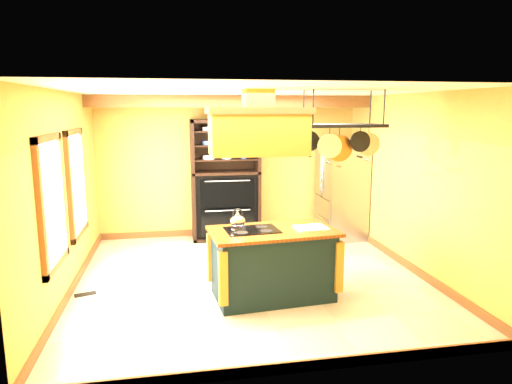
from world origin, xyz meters
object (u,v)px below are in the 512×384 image
object	(u,v)px
refrigerator	(341,193)
hutch	(225,193)
kitchen_island	(273,263)
pot_rack	(342,134)
range_hood	(258,129)

from	to	relation	value
refrigerator	hutch	world-z (taller)	hutch
kitchen_island	hutch	distance (m)	3.00
hutch	pot_rack	bearing A→B (deg)	-68.05
pot_rack	hutch	bearing A→B (deg)	111.95
kitchen_island	pot_rack	xyz separation A→B (m)	(0.91, 0.01, 1.68)
range_hood	kitchen_island	bearing A→B (deg)	0.18
refrigerator	hutch	bearing A→B (deg)	170.90
kitchen_island	hutch	size ratio (longest dim) A/B	0.75
range_hood	pot_rack	distance (m)	1.11
kitchen_island	pot_rack	size ratio (longest dim) A/B	1.55
range_hood	refrigerator	size ratio (longest dim) A/B	0.70
kitchen_island	refrigerator	size ratio (longest dim) A/B	0.95
range_hood	pot_rack	xyz separation A→B (m)	(1.10, 0.01, -0.07)
pot_rack	refrigerator	bearing A→B (deg)	68.61
pot_rack	refrigerator	distance (m)	3.07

